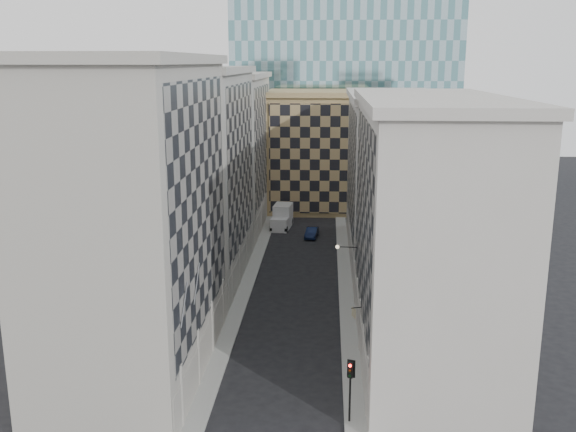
% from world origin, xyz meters
% --- Properties ---
extents(sidewalk_west, '(1.50, 100.00, 0.15)m').
position_xyz_m(sidewalk_west, '(-5.25, 30.00, 0.07)').
color(sidewalk_west, gray).
rests_on(sidewalk_west, ground).
extents(sidewalk_east, '(1.50, 100.00, 0.15)m').
position_xyz_m(sidewalk_east, '(5.25, 30.00, 0.07)').
color(sidewalk_east, gray).
rests_on(sidewalk_east, ground).
extents(bldg_left_a, '(10.80, 22.80, 23.70)m').
position_xyz_m(bldg_left_a, '(-10.88, 11.00, 11.82)').
color(bldg_left_a, '#A5A095').
rests_on(bldg_left_a, ground).
extents(bldg_left_b, '(10.80, 22.80, 22.70)m').
position_xyz_m(bldg_left_b, '(-10.88, 33.00, 11.32)').
color(bldg_left_b, gray).
rests_on(bldg_left_b, ground).
extents(bldg_left_c, '(10.80, 22.80, 21.70)m').
position_xyz_m(bldg_left_c, '(-10.88, 55.00, 10.83)').
color(bldg_left_c, '#A5A095').
rests_on(bldg_left_c, ground).
extents(bldg_right_a, '(10.80, 26.80, 20.70)m').
position_xyz_m(bldg_right_a, '(10.88, 15.00, 10.32)').
color(bldg_right_a, '#B6B0A7').
rests_on(bldg_right_a, ground).
extents(bldg_right_b, '(10.80, 28.80, 19.70)m').
position_xyz_m(bldg_right_b, '(10.89, 42.00, 9.85)').
color(bldg_right_b, '#B6B0A7').
rests_on(bldg_right_b, ground).
extents(tan_block, '(16.80, 14.80, 18.80)m').
position_xyz_m(tan_block, '(2.00, 67.90, 9.44)').
color(tan_block, '#9C7F52').
rests_on(tan_block, ground).
extents(church_tower, '(7.20, 7.20, 51.50)m').
position_xyz_m(church_tower, '(0.00, 82.00, 26.95)').
color(church_tower, '#322C27').
rests_on(church_tower, ground).
extents(flagpoles_left, '(0.10, 6.33, 2.33)m').
position_xyz_m(flagpoles_left, '(-5.90, 6.00, 8.00)').
color(flagpoles_left, gray).
rests_on(flagpoles_left, ground).
extents(bracket_lamp, '(1.98, 0.36, 0.36)m').
position_xyz_m(bracket_lamp, '(4.38, 24.00, 6.20)').
color(bracket_lamp, black).
rests_on(bracket_lamp, ground).
extents(traffic_light, '(0.53, 0.51, 4.29)m').
position_xyz_m(traffic_light, '(4.83, 3.87, 3.22)').
color(traffic_light, black).
rests_on(traffic_light, sidewalk_east).
extents(box_truck, '(2.97, 6.11, 3.24)m').
position_xyz_m(box_truck, '(-3.22, 54.78, 1.41)').
color(box_truck, silver).
rests_on(box_truck, ground).
extents(dark_car, '(1.93, 4.33, 1.38)m').
position_xyz_m(dark_car, '(1.16, 49.66, 0.69)').
color(dark_car, '#0F1937').
rests_on(dark_car, ground).
extents(shop_sign, '(0.85, 0.75, 0.85)m').
position_xyz_m(shop_sign, '(5.42, 13.64, 3.83)').
color(shop_sign, black).
rests_on(shop_sign, ground).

